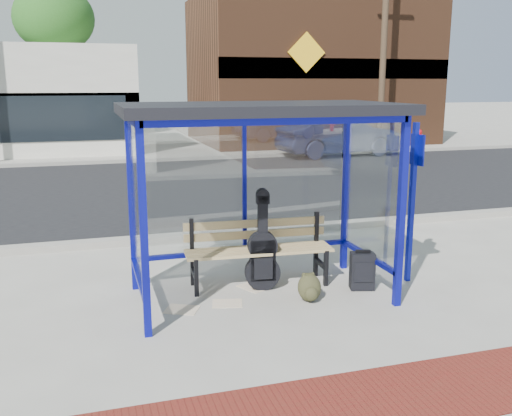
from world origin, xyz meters
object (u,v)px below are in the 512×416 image
object	(u,v)px
bench	(258,247)
fire_hydrant	(419,139)
guitar_bag	(263,255)
suitcase	(362,271)
backpack	(310,288)
parked_car	(339,136)

from	to	relation	value
bench	fire_hydrant	bearing A→B (deg)	54.48
bench	fire_hydrant	distance (m)	17.01
guitar_bag	suitcase	size ratio (longest dim) A/B	2.35
bench	backpack	bearing A→B (deg)	-57.63
suitcase	guitar_bag	bearing A→B (deg)	178.21
guitar_bag	fire_hydrant	size ratio (longest dim) A/B	1.55
backpack	bench	bearing A→B (deg)	126.60
bench	parked_car	bearing A→B (deg)	64.64
guitar_bag	suitcase	bearing A→B (deg)	-8.58
guitar_bag	fire_hydrant	world-z (taller)	guitar_bag
parked_car	suitcase	bearing A→B (deg)	150.91
suitcase	backpack	bearing A→B (deg)	-151.63
bench	guitar_bag	bearing A→B (deg)	-87.32
guitar_bag	parked_car	xyz separation A→B (m)	(6.84, 12.45, 0.28)
parked_car	fire_hydrant	bearing A→B (deg)	-82.41
parked_car	fire_hydrant	size ratio (longest dim) A/B	5.53
suitcase	fire_hydrant	xyz separation A→B (m)	(9.55, 13.75, 0.19)
parked_car	fire_hydrant	world-z (taller)	parked_car
backpack	fire_hydrant	xyz separation A→B (m)	(10.36, 13.94, 0.27)
suitcase	parked_car	world-z (taller)	parked_car
parked_car	bench	bearing A→B (deg)	145.26
guitar_bag	fire_hydrant	bearing A→B (deg)	59.33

